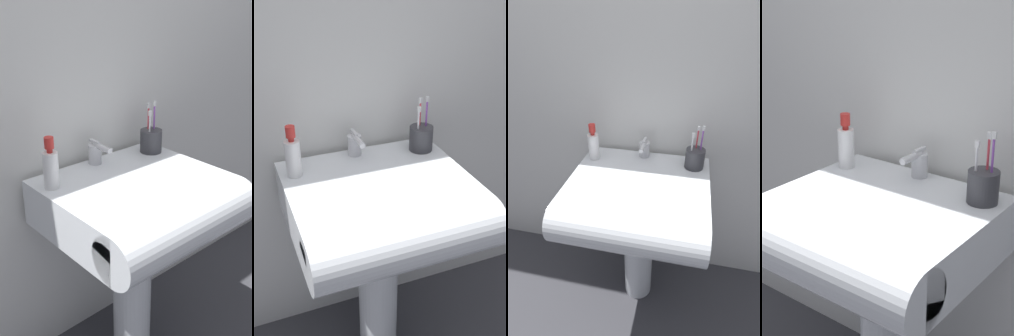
{
  "view_description": "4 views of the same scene",
  "coord_description": "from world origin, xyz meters",
  "views": [
    {
      "loc": [
        -0.92,
        -1.01,
        1.45
      ],
      "look_at": [
        -0.01,
        0.03,
        0.85
      ],
      "focal_mm": 45.0,
      "sensor_mm": 36.0,
      "label": 1
    },
    {
      "loc": [
        -0.45,
        -1.15,
        1.54
      ],
      "look_at": [
        0.02,
        0.02,
        0.84
      ],
      "focal_mm": 45.0,
      "sensor_mm": 36.0,
      "label": 2
    },
    {
      "loc": [
        0.18,
        -0.95,
        1.48
      ],
      "look_at": [
        -0.03,
        0.01,
        0.86
      ],
      "focal_mm": 28.0,
      "sensor_mm": 36.0,
      "label": 3
    },
    {
      "loc": [
        0.82,
        -1.07,
        1.42
      ],
      "look_at": [
        0.02,
        -0.01,
        0.91
      ],
      "focal_mm": 55.0,
      "sensor_mm": 36.0,
      "label": 4
    }
  ],
  "objects": [
    {
      "name": "sink_pedestal",
      "position": [
        0.0,
        0.0,
        0.32
      ],
      "size": [
        0.16,
        0.16,
        0.64
      ],
      "primitive_type": "cylinder",
      "color": "white",
      "rests_on": "ground"
    },
    {
      "name": "sink_basin",
      "position": [
        0.0,
        -0.06,
        0.72
      ],
      "size": [
        0.62,
        0.58,
        0.17
      ],
      "color": "white",
      "rests_on": "sink_pedestal"
    },
    {
      "name": "toothbrush_cup",
      "position": [
        0.24,
        0.15,
        0.86
      ],
      "size": [
        0.09,
        0.09,
        0.21
      ],
      "color": "#38383D",
      "rests_on": "sink_basin"
    },
    {
      "name": "soap_bottle",
      "position": [
        -0.26,
        0.13,
        0.89
      ],
      "size": [
        0.05,
        0.05,
        0.18
      ],
      "color": "white",
      "rests_on": "sink_basin"
    },
    {
      "name": "wall_back",
      "position": [
        0.0,
        0.29,
        1.2
      ],
      "size": [
        5.0,
        0.05,
        2.4
      ],
      "primitive_type": "cube",
      "color": "silver",
      "rests_on": "ground"
    },
    {
      "name": "faucet",
      "position": [
        -0.01,
        0.19,
        0.86
      ],
      "size": [
        0.05,
        0.12,
        0.09
      ],
      "color": "silver",
      "rests_on": "sink_basin"
    }
  ]
}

